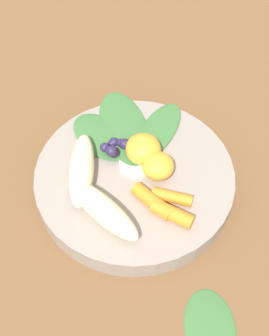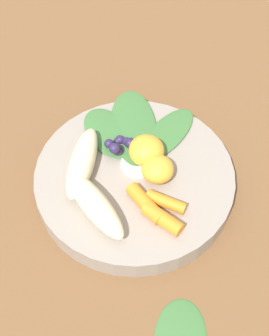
{
  "view_description": "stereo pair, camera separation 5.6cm",
  "coord_description": "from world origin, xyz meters",
  "px_view_note": "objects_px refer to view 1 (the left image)",
  "views": [
    {
      "loc": [
        0.06,
        0.33,
        0.5
      ],
      "look_at": [
        0.0,
        0.0,
        0.04
      ],
      "focal_mm": 48.4,
      "sensor_mm": 36.0,
      "label": 1
    },
    {
      "loc": [
        0.01,
        0.33,
        0.5
      ],
      "look_at": [
        0.0,
        0.0,
        0.04
      ],
      "focal_mm": 48.4,
      "sensor_mm": 36.0,
      "label": 2
    }
  ],
  "objects_px": {
    "bowl": "(134,179)",
    "banana_peeled_left": "(103,210)",
    "banana_peeled_right": "(82,170)",
    "kale_leaf_stray": "(210,327)",
    "orange_segment_near": "(143,149)"
  },
  "relations": [
    {
      "from": "bowl",
      "to": "kale_leaf_stray",
      "type": "bearing_deg",
      "value": 103.21
    },
    {
      "from": "banana_peeled_left",
      "to": "banana_peeled_right",
      "type": "distance_m",
      "value": 0.06
    },
    {
      "from": "banana_peeled_left",
      "to": "orange_segment_near",
      "type": "distance_m",
      "value": 0.1
    },
    {
      "from": "banana_peeled_right",
      "to": "banana_peeled_left",
      "type": "bearing_deg",
      "value": 26.86
    },
    {
      "from": "orange_segment_near",
      "to": "banana_peeled_right",
      "type": "bearing_deg",
      "value": 11.66
    },
    {
      "from": "banana_peeled_left",
      "to": "banana_peeled_right",
      "type": "relative_size",
      "value": 1.0
    },
    {
      "from": "banana_peeled_right",
      "to": "kale_leaf_stray",
      "type": "relative_size",
      "value": 1.26
    },
    {
      "from": "banana_peeled_right",
      "to": "orange_segment_near",
      "type": "height_order",
      "value": "orange_segment_near"
    },
    {
      "from": "bowl",
      "to": "banana_peeled_right",
      "type": "distance_m",
      "value": 0.07
    },
    {
      "from": "banana_peeled_left",
      "to": "kale_leaf_stray",
      "type": "bearing_deg",
      "value": -1.74
    },
    {
      "from": "banana_peeled_left",
      "to": "kale_leaf_stray",
      "type": "xyz_separation_m",
      "value": [
        -0.09,
        0.14,
        -0.04
      ]
    },
    {
      "from": "banana_peeled_left",
      "to": "kale_leaf_stray",
      "type": "relative_size",
      "value": 1.26
    },
    {
      "from": "banana_peeled_right",
      "to": "bowl",
      "type": "bearing_deg",
      "value": 95.61
    },
    {
      "from": "bowl",
      "to": "banana_peeled_left",
      "type": "xyz_separation_m",
      "value": [
        0.05,
        0.06,
        0.03
      ]
    },
    {
      "from": "bowl",
      "to": "banana_peeled_right",
      "type": "xyz_separation_m",
      "value": [
        0.07,
        -0.01,
        0.03
      ]
    }
  ]
}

